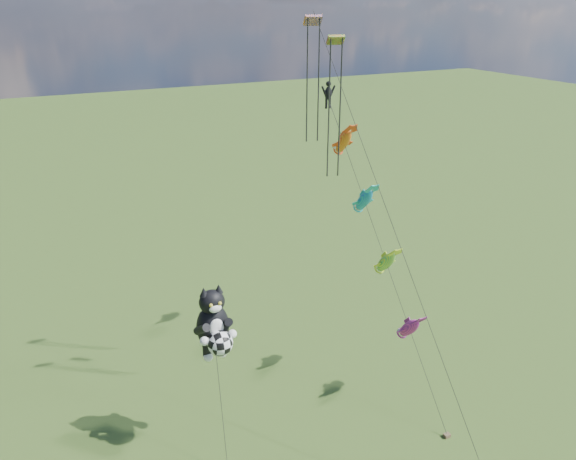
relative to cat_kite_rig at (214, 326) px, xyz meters
name	(u,v)px	position (x,y,z in m)	size (l,w,h in m)	color
cat_kite_rig	(214,326)	(0.00, 0.00, 0.00)	(2.14, 4.03, 10.45)	brown
fish_windsock_rig	(375,231)	(12.52, 2.84, 2.33)	(0.79, 15.97, 18.52)	brown
parafoil_rig	(332,95)	(8.27, 1.89, 11.82)	(3.26, 17.35, 24.32)	brown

